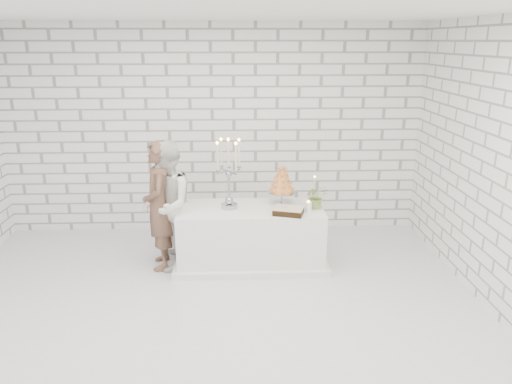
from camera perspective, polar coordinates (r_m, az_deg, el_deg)
name	(u,v)px	position (r m, az deg, el deg)	size (l,w,h in m)	color
ground	(205,315)	(5.33, -5.88, -13.94)	(6.00, 5.00, 0.01)	silver
ceiling	(195,10)	(4.57, -7.10, 20.23)	(6.00, 5.00, 0.01)	white
wall_back	(213,131)	(7.17, -5.06, 7.11)	(6.00, 0.01, 3.00)	white
wall_front	(164,317)	(2.43, -10.58, -14.06)	(6.00, 0.01, 3.00)	white
wall_right	(508,173)	(5.41, 27.14, 1.94)	(0.01, 5.00, 3.00)	white
cake_table	(251,236)	(6.25, -0.61, -5.11)	(1.80, 0.80, 0.75)	white
groom	(159,206)	(6.14, -11.16, -1.55)	(0.59, 0.39, 1.62)	brown
bride	(167,206)	(6.13, -10.32, -1.56)	(0.78, 0.61, 1.61)	white
candelabra	(229,174)	(5.99, -3.18, 2.12)	(0.36, 0.36, 0.88)	#9999A3
croquembouche	(282,184)	(6.19, 3.00, 0.90)	(0.34, 0.34, 0.53)	#B6622A
chocolate_cake	(288,211)	(5.90, 3.78, -2.20)	(0.34, 0.25, 0.08)	black
pillar_candle	(308,207)	(6.01, 6.09, -1.71)	(0.08, 0.08, 0.12)	white
extra_taper	(314,190)	(6.37, 6.77, 0.29)	(0.06, 0.06, 0.32)	beige
flowers	(316,197)	(6.11, 6.97, -0.54)	(0.27, 0.23, 0.30)	#517834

